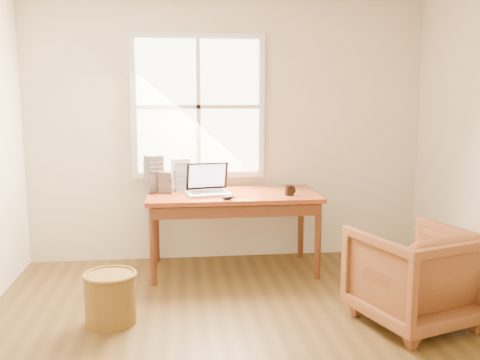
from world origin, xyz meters
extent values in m
cube|color=beige|center=(0.00, 2.26, 1.30)|extent=(4.00, 0.02, 2.60)
cube|color=beige|center=(0.00, -2.26, 1.30)|extent=(4.00, 0.02, 2.60)
cube|color=silver|center=(-0.30, 2.22, 1.55)|extent=(1.32, 0.05, 1.42)
cube|color=white|center=(-0.30, 2.19, 1.55)|extent=(1.20, 0.02, 1.30)
cube|color=silver|center=(-0.30, 2.18, 1.55)|extent=(0.04, 0.02, 1.30)
cube|color=silver|center=(-0.30, 2.18, 1.55)|extent=(1.20, 0.02, 0.04)
cube|color=brown|center=(0.00, 1.80, 0.73)|extent=(1.60, 0.80, 0.04)
imported|color=brown|center=(1.19, 0.44, 0.36)|extent=(0.98, 0.99, 0.72)
cylinder|color=brown|center=(-1.02, 0.69, 0.18)|extent=(0.46, 0.46, 0.37)
ellipsoid|color=black|center=(-0.08, 1.50, 0.77)|extent=(0.12, 0.08, 0.04)
cylinder|color=black|center=(0.51, 1.64, 0.80)|extent=(0.10, 0.10, 0.10)
cube|color=silver|center=(-0.49, 2.03, 0.91)|extent=(0.19, 0.18, 0.31)
cube|color=#27282C|center=(-0.62, 1.90, 0.85)|extent=(0.15, 0.14, 0.20)
cube|color=#999AA6|center=(-0.74, 1.96, 0.92)|extent=(0.20, 0.19, 0.35)
cube|color=silver|center=(-0.46, 2.05, 0.83)|extent=(0.14, 0.13, 0.16)
camera|label=1|loc=(-0.50, -3.13, 1.66)|focal=40.00mm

